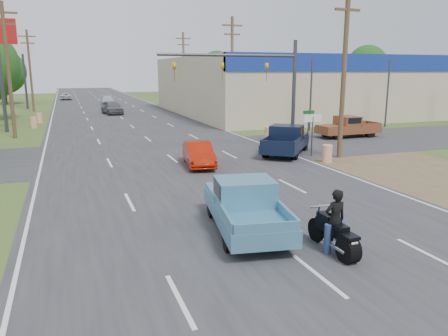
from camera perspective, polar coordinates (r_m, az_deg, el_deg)
name	(u,v)px	position (r m, az deg, el deg)	size (l,w,h in m)	color
ground	(318,276)	(11.62, 12.18, -13.60)	(200.00, 200.00, 0.00)	#30471C
main_road	(122,118)	(49.36, -13.23, 6.38)	(15.00, 180.00, 0.02)	#2D2D30
cross_road	(165,153)	(27.83, -7.73, 1.99)	(120.00, 10.00, 0.02)	#2D2D30
dirt_verge	(394,165)	(25.63, 21.33, 0.31)	(8.00, 18.00, 0.01)	brown
big_box_store	(367,84)	(61.61, 18.16, 10.35)	(50.00, 28.10, 6.60)	#B7A88C
utility_pole_1	(344,66)	(26.55, 15.43, 12.68)	(2.00, 0.28, 10.00)	#4C3823
utility_pole_2	(232,68)	(42.57, 1.06, 12.92)	(2.00, 0.28, 10.00)	#4C3823
utility_pole_3	(184,69)	(59.73, -5.28, 12.78)	(2.00, 0.28, 10.00)	#4C3823
utility_pole_5	(8,67)	(36.96, -26.38, 11.70)	(2.00, 0.28, 10.00)	#4C3823
utility_pole_6	(30,69)	(60.88, -24.00, 11.77)	(2.00, 0.28, 10.00)	#4C3823
tree_2	(3,71)	(75.24, -26.93, 11.18)	(6.72, 6.72, 8.32)	#422D19
tree_3	(367,65)	(99.45, 18.18, 12.63)	(8.40, 8.40, 10.40)	#422D19
tree_5	(217,67)	(109.74, -0.93, 13.02)	(7.98, 7.98, 9.88)	#422D19
barrel_0	(327,154)	(25.29, 13.31, 1.83)	(0.56, 0.56, 1.00)	orange
barrel_1	(268,133)	(32.80, 5.80, 4.52)	(0.56, 0.56, 1.00)	orange
barrel_2	(34,123)	(43.10, -23.60, 5.46)	(0.56, 0.56, 1.00)	orange
barrel_3	(39,118)	(47.05, -22.97, 6.03)	(0.56, 0.56, 1.00)	orange
pole_sign_left_far	(23,54)	(64.97, -24.83, 13.32)	(3.00, 0.35, 9.20)	#3F3F44
lane_sign	(313,125)	(26.86, 11.50, 5.56)	(1.20, 0.08, 2.52)	#3F3F44
street_name_sign	(308,126)	(28.48, 10.95, 5.38)	(0.80, 0.08, 2.61)	#3F3F44
signal_mast	(257,75)	(28.22, 4.31, 12.01)	(9.12, 0.40, 7.00)	#3F3F44
red_convertible	(199,154)	(23.71, -3.33, 1.81)	(1.37, 3.92, 1.29)	#A51907
motorcycle	(336,236)	(12.80, 14.37, -8.63)	(0.72, 2.35, 1.19)	black
rider	(335,223)	(12.72, 14.28, -7.02)	(0.65, 0.43, 1.78)	black
blue_pickup	(245,204)	(14.17, 2.71, -4.74)	(2.78, 5.37, 1.70)	black
navy_pickup	(286,139)	(27.45, 8.15, 3.72)	(5.00, 5.47, 1.78)	black
brown_pickup	(347,127)	(35.29, 15.76, 5.22)	(5.00, 2.01, 1.65)	black
distant_car_grey	(112,108)	(54.00, -14.43, 7.65)	(1.86, 4.61, 1.57)	#5A5A5F
distant_car_silver	(107,100)	(69.60, -14.99, 8.55)	(1.87, 4.60, 1.34)	silver
distant_car_white	(66,97)	(83.32, -19.94, 8.77)	(1.94, 4.20, 1.17)	silver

